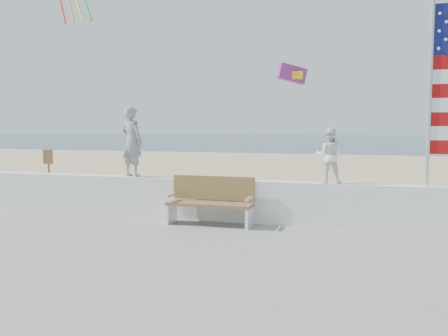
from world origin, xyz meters
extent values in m
plane|color=#2E435C|center=(0.00, 0.00, 0.00)|extent=(220.00, 220.00, 0.00)
cube|color=tan|center=(0.00, 9.00, 0.04)|extent=(90.00, 40.00, 0.08)
cube|color=white|center=(0.00, 2.00, 0.63)|extent=(30.00, 0.35, 0.90)
imported|color=gray|center=(-2.05, 2.00, 1.88)|extent=(0.67, 0.54, 1.60)
imported|color=white|center=(2.36, 2.00, 1.64)|extent=(0.56, 0.45, 1.11)
cube|color=olive|center=(-0.01, 1.45, 0.62)|extent=(1.80, 0.50, 0.06)
cube|color=olive|center=(-0.01, 1.72, 0.93)|extent=(1.80, 0.05, 0.50)
cube|color=white|center=(-0.86, 1.45, 0.38)|extent=(0.06, 0.50, 0.40)
cube|color=white|center=(-0.86, 1.40, 0.78)|extent=(0.06, 0.45, 0.05)
cube|color=white|center=(0.84, 1.45, 0.38)|extent=(0.06, 0.50, 0.40)
cube|color=silver|center=(0.84, 1.40, 0.78)|extent=(0.06, 0.45, 0.05)
cylinder|color=silver|center=(4.21, 2.00, 2.83)|extent=(0.08, 0.08, 3.50)
cube|color=#0F1451|center=(4.45, 2.00, 4.03)|extent=(0.44, 0.02, 0.95)
cube|color=#9E0A0C|center=(4.45, 2.00, 1.84)|extent=(0.44, 0.02, 0.26)
cube|color=white|center=(4.45, 2.00, 2.10)|extent=(0.44, 0.02, 0.26)
cube|color=#9E0A0C|center=(4.45, 2.00, 2.37)|extent=(0.44, 0.02, 0.26)
cube|color=white|center=(4.45, 2.00, 2.63)|extent=(0.44, 0.02, 0.26)
cube|color=#9E0A0C|center=(4.45, 2.00, 2.89)|extent=(0.44, 0.02, 0.26)
cube|color=white|center=(4.45, 2.00, 3.16)|extent=(0.44, 0.02, 0.26)
cube|color=#9E0A0C|center=(4.45, 2.00, 3.42)|extent=(0.44, 0.02, 0.26)
sphere|color=white|center=(4.33, 1.98, 3.68)|extent=(0.06, 0.06, 0.06)
sphere|color=white|center=(4.45, 1.98, 3.84)|extent=(0.06, 0.06, 0.06)
sphere|color=white|center=(4.33, 1.98, 4.00)|extent=(0.06, 0.06, 0.06)
sphere|color=white|center=(4.45, 1.98, 4.16)|extent=(0.06, 0.06, 0.06)
sphere|color=white|center=(4.33, 1.98, 4.32)|extent=(0.06, 0.06, 0.06)
cube|color=red|center=(1.08, 5.41, 3.67)|extent=(0.83, 0.62, 0.58)
cube|color=yellow|center=(1.23, 5.41, 3.62)|extent=(0.30, 0.22, 0.21)
cylinder|color=olive|center=(-5.90, 4.12, 0.68)|extent=(0.07, 0.07, 1.20)
cube|color=brown|center=(-5.90, 4.10, 1.33)|extent=(0.32, 0.03, 0.42)
camera|label=1|loc=(3.03, -7.78, 2.24)|focal=38.00mm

